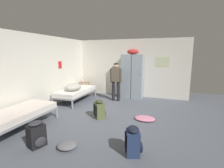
# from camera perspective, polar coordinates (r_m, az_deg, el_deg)

# --- Properties ---
(ground_plane) EXTENTS (8.56, 8.56, 0.00)m
(ground_plane) POSITION_cam_1_polar(r_m,az_deg,el_deg) (5.19, -1.01, -10.88)
(ground_plane) COLOR #565B66
(room_backdrop) EXTENTS (4.92, 5.41, 2.51)m
(room_backdrop) POSITION_cam_1_polar(r_m,az_deg,el_deg) (6.57, -7.41, 4.78)
(room_backdrop) COLOR silver
(room_backdrop) RESTS_ON ground_plane
(locker_bank) EXTENTS (0.90, 0.55, 2.07)m
(locker_bank) POSITION_cam_1_polar(r_m,az_deg,el_deg) (7.15, 6.99, 2.94)
(locker_bank) COLOR #8C99A3
(locker_bank) RESTS_ON ground_plane
(shelf_unit) EXTENTS (0.38, 0.30, 0.57)m
(shelf_unit) POSITION_cam_1_polar(r_m,az_deg,el_deg) (7.94, -9.46, -0.95)
(shelf_unit) COLOR brown
(shelf_unit) RESTS_ON ground_plane
(bed_left_front) EXTENTS (0.90, 1.90, 0.49)m
(bed_left_front) POSITION_cam_1_polar(r_m,az_deg,el_deg) (4.87, -29.27, -8.91)
(bed_left_front) COLOR gray
(bed_left_front) RESTS_ON ground_plane
(bed_left_rear) EXTENTS (0.90, 1.90, 0.49)m
(bed_left_rear) POSITION_cam_1_polar(r_m,az_deg,el_deg) (6.84, -12.29, -2.56)
(bed_left_rear) COLOR gray
(bed_left_rear) RESTS_ON ground_plane
(bedding_heap) EXTENTS (0.56, 0.71, 0.28)m
(bedding_heap) POSITION_cam_1_polar(r_m,az_deg,el_deg) (6.53, -13.14, -0.98)
(bedding_heap) COLOR #B7B2A8
(bedding_heap) RESTS_ON bed_left_rear
(person_traveler) EXTENTS (0.48, 0.20, 1.53)m
(person_traveler) POSITION_cam_1_polar(r_m,az_deg,el_deg) (6.61, 1.35, 2.00)
(person_traveler) COLOR black
(person_traveler) RESTS_ON ground_plane
(water_bottle) EXTENTS (0.07, 0.07, 0.22)m
(water_bottle) POSITION_cam_1_polar(r_m,az_deg,el_deg) (7.94, -9.96, 1.38)
(water_bottle) COLOR white
(water_bottle) RESTS_ON shelf_unit
(lotion_bottle) EXTENTS (0.05, 0.05, 0.14)m
(lotion_bottle) POSITION_cam_1_polar(r_m,az_deg,el_deg) (7.82, -9.21, 1.02)
(lotion_bottle) COLOR beige
(lotion_bottle) RESTS_ON shelf_unit
(backpack_black) EXTENTS (0.39, 0.38, 0.55)m
(backpack_black) POSITION_cam_1_polar(r_m,az_deg,el_deg) (3.85, -24.42, -15.49)
(backpack_black) COLOR black
(backpack_black) RESTS_ON ground_plane
(backpack_olive) EXTENTS (0.42, 0.42, 0.55)m
(backpack_olive) POSITION_cam_1_polar(r_m,az_deg,el_deg) (4.97, -4.23, -8.68)
(backpack_olive) COLOR #566038
(backpack_olive) RESTS_ON ground_plane
(backpack_navy) EXTENTS (0.39, 0.38, 0.55)m
(backpack_navy) POSITION_cam_1_polar(r_m,az_deg,el_deg) (3.32, 7.34, -18.87)
(backpack_navy) COLOR navy
(backpack_navy) RESTS_ON ground_plane
(clothes_pile_grey) EXTENTS (0.40, 0.38, 0.12)m
(clothes_pile_grey) POSITION_cam_1_polar(r_m,az_deg,el_deg) (3.69, -15.18, -19.55)
(clothes_pile_grey) COLOR slate
(clothes_pile_grey) RESTS_ON ground_plane
(clothes_pile_pink) EXTENTS (0.58, 0.45, 0.08)m
(clothes_pile_pink) POSITION_cam_1_polar(r_m,az_deg,el_deg) (4.99, 11.19, -11.47)
(clothes_pile_pink) COLOR pink
(clothes_pile_pink) RESTS_ON ground_plane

